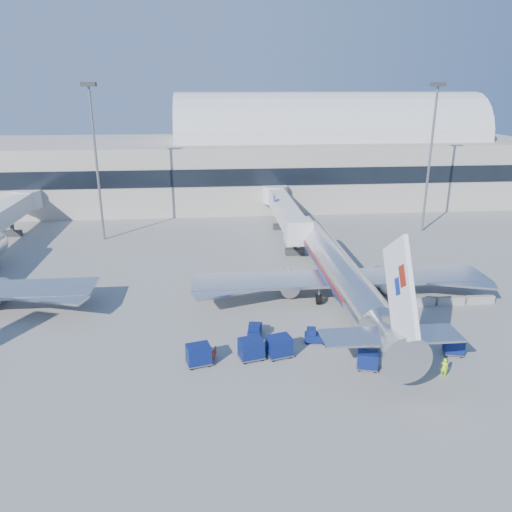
{
  "coord_description": "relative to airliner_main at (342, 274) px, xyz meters",
  "views": [
    {
      "loc": [
        -3.82,
        -44.37,
        22.06
      ],
      "look_at": [
        0.92,
        6.0,
        4.79
      ],
      "focal_mm": 35.0,
      "sensor_mm": 36.0,
      "label": 1
    }
  ],
  "objects": [
    {
      "name": "jetbridge_mid",
      "position": [
        -44.4,
        26.3,
        1.0
      ],
      "size": [
        4.4,
        27.5,
        6.25
      ],
      "color": "silver",
      "rests_on": "ground"
    },
    {
      "name": "barrier_mid",
      "position": [
        11.3,
        -2.51,
        -2.48
      ],
      "size": [
        3.0,
        0.55,
        0.9
      ],
      "primitive_type": "cube",
      "color": "#9E9E96",
      "rests_on": "ground"
    },
    {
      "name": "tug_right",
      "position": [
        2.31,
        -10.0,
        -2.23
      ],
      "size": [
        2.57,
        1.74,
        1.53
      ],
      "rotation": [
        0.0,
        0.0,
        -0.26
      ],
      "color": "#0B1853",
      "rests_on": "ground"
    },
    {
      "name": "cart_solo_far",
      "position": [
        6.79,
        -12.42,
        -2.14
      ],
      "size": [
        1.95,
        1.67,
        1.48
      ],
      "rotation": [
        0.0,
        0.0,
        -0.26
      ],
      "color": "#0B1853",
      "rests_on": "ground"
    },
    {
      "name": "mast_east",
      "position": [
        20.0,
        25.49,
        11.87
      ],
      "size": [
        2.0,
        1.2,
        22.6
      ],
      "color": "slate",
      "rests_on": "ground"
    },
    {
      "name": "cart_open_red",
      "position": [
        -14.75,
        -11.31,
        -2.56
      ],
      "size": [
        2.23,
        1.84,
        0.52
      ],
      "rotation": [
        0.0,
        0.0,
        -0.28
      ],
      "color": "slate",
      "rests_on": "ground"
    },
    {
      "name": "tug_left",
      "position": [
        -10.07,
        -7.69,
        -2.23
      ],
      "size": [
        1.59,
        2.53,
        1.54
      ],
      "rotation": [
        0.0,
        0.0,
        1.39
      ],
      "color": "#0B1853",
      "rests_on": "ground"
    },
    {
      "name": "cart_train_c",
      "position": [
        -15.15,
        -12.08,
        -1.97
      ],
      "size": [
        2.34,
        2.0,
        1.78
      ],
      "rotation": [
        0.0,
        0.0,
        0.25
      ],
      "color": "#0B1853",
      "rests_on": "ground"
    },
    {
      "name": "terminal",
      "position": [
        -23.6,
        51.46,
        4.6
      ],
      "size": [
        170.0,
        28.15,
        21.0
      ],
      "color": "#B2AA9E",
      "rests_on": "ground"
    },
    {
      "name": "cart_solo_near",
      "position": [
        -1.35,
        -14.02,
        -2.13
      ],
      "size": [
        1.99,
        1.72,
        1.5
      ],
      "rotation": [
        0.0,
        0.0,
        -0.28
      ],
      "color": "#0B1853",
      "rests_on": "ground"
    },
    {
      "name": "barrier_far",
      "position": [
        14.6,
        -2.51,
        -2.48
      ],
      "size": [
        3.0,
        0.55,
        0.9
      ],
      "primitive_type": "cube",
      "color": "#9E9E96",
      "rests_on": "ground"
    },
    {
      "name": "cart_train_a",
      "position": [
        -8.3,
        -11.37,
        -1.94
      ],
      "size": [
        2.43,
        2.08,
        1.85
      ],
      "rotation": [
        0.0,
        0.0,
        0.25
      ],
      "color": "#0B1853",
      "rests_on": "ground"
    },
    {
      "name": "tug_lead",
      "position": [
        -4.69,
        -9.19,
        -2.3
      ],
      "size": [
        2.24,
        1.37,
        1.37
      ],
      "rotation": [
        0.0,
        0.0,
        -0.16
      ],
      "color": "#0B1853",
      "rests_on": "ground"
    },
    {
      "name": "airliner_main",
      "position": [
        0.0,
        0.0,
        0.0
      ],
      "size": [
        32.0,
        37.26,
        12.07
      ],
      "color": "silver",
      "rests_on": "ground"
    },
    {
      "name": "mast_west",
      "position": [
        -30.0,
        25.49,
        11.87
      ],
      "size": [
        2.0,
        1.2,
        22.6
      ],
      "color": "slate",
      "rests_on": "ground"
    },
    {
      "name": "cart_train_b",
      "position": [
        -10.72,
        -11.57,
        -1.95
      ],
      "size": [
        2.4,
        2.04,
        1.83
      ],
      "rotation": [
        0.0,
        0.0,
        0.25
      ],
      "color": "#0B1853",
      "rests_on": "ground"
    },
    {
      "name": "barrier_near",
      "position": [
        8.0,
        -2.51,
        -2.48
      ],
      "size": [
        3.0,
        0.55,
        0.9
      ],
      "primitive_type": "cube",
      "color": "#9E9E96",
      "rests_on": "ground"
    },
    {
      "name": "ramp_worker",
      "position": [
        4.39,
        -15.71,
        -2.11
      ],
      "size": [
        0.71,
        0.68,
        1.64
      ],
      "primitive_type": "imported",
      "rotation": [
        0.0,
        0.0,
        2.46
      ],
      "color": "#9ADE17",
      "rests_on": "ground"
    },
    {
      "name": "jetbridge_near",
      "position": [
        -2.4,
        26.3,
        1.0
      ],
      "size": [
        4.4,
        27.5,
        6.25
      ],
      "color": "silver",
      "rests_on": "ground"
    },
    {
      "name": "ground",
      "position": [
        -10.0,
        -4.51,
        -2.93
      ],
      "size": [
        260.0,
        260.0,
        0.0
      ],
      "primitive_type": "plane",
      "color": "gray",
      "rests_on": "ground"
    }
  ]
}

